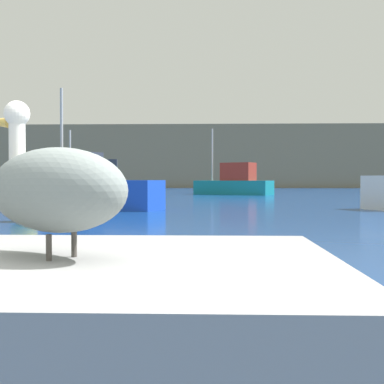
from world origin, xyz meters
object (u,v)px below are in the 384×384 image
mooring_buoy (24,208)px  fishing_boat_blue (91,188)px  pelican (54,188)px  fishing_boat_green (98,185)px  fishing_boat_teal (235,183)px

mooring_buoy → fishing_boat_blue: bearing=85.8°
pelican → fishing_boat_green: fishing_boat_green is taller
pelican → fishing_boat_green: bearing=-43.3°
pelican → mooring_buoy: 12.85m
fishing_boat_blue → mooring_buoy: size_ratio=7.26×
pelican → mooring_buoy: size_ratio=1.51×
fishing_boat_blue → mooring_buoy: bearing=106.9°
fishing_boat_green → fishing_boat_blue: bearing=93.3°
fishing_boat_teal → fishing_boat_green: bearing=63.5°
pelican → fishing_boat_teal: (2.65, 37.90, -0.25)m
fishing_boat_green → mooring_buoy: 19.42m
fishing_boat_blue → fishing_boat_teal: size_ratio=0.92×
fishing_boat_teal → mooring_buoy: (-7.08, -25.86, -0.53)m
pelican → fishing_boat_blue: fishing_boat_blue is taller
pelican → fishing_boat_teal: size_ratio=0.19×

